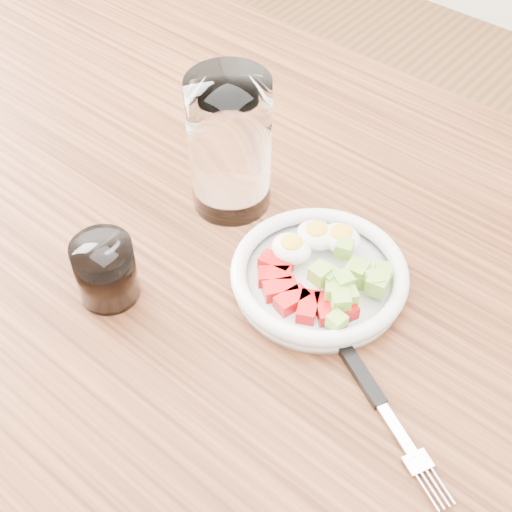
{
  "coord_description": "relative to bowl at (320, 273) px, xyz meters",
  "views": [
    {
      "loc": [
        0.31,
        -0.38,
        1.36
      ],
      "look_at": [
        -0.01,
        0.01,
        0.8
      ],
      "focal_mm": 50.0,
      "sensor_mm": 36.0,
      "label": 1
    }
  ],
  "objects": [
    {
      "name": "water_glass",
      "position": [
        -0.16,
        0.04,
        0.07
      ],
      "size": [
        0.09,
        0.09,
        0.17
      ],
      "primitive_type": "cylinder",
      "color": "white",
      "rests_on": "dining_table"
    },
    {
      "name": "fork",
      "position": [
        0.12,
        -0.08,
        -0.01
      ],
      "size": [
        0.19,
        0.11,
        0.01
      ],
      "color": "black",
      "rests_on": "dining_table"
    },
    {
      "name": "bowl",
      "position": [
        0.0,
        0.0,
        0.0
      ],
      "size": [
        0.19,
        0.19,
        0.05
      ],
      "color": "white",
      "rests_on": "dining_table"
    },
    {
      "name": "coffee_glass",
      "position": [
        -0.16,
        -0.15,
        0.02
      ],
      "size": [
        0.06,
        0.06,
        0.07
      ],
      "color": "white",
      "rests_on": "dining_table"
    },
    {
      "name": "dining_table",
      "position": [
        -0.05,
        -0.04,
        -0.12
      ],
      "size": [
        1.5,
        0.9,
        0.77
      ],
      "color": "brown",
      "rests_on": "ground"
    }
  ]
}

